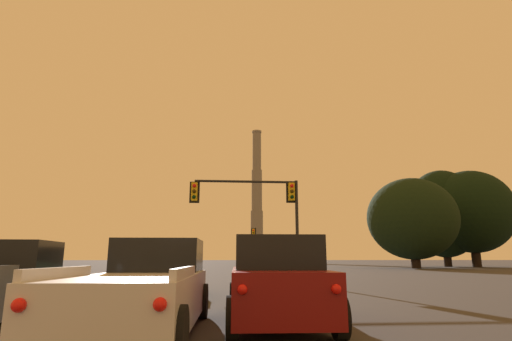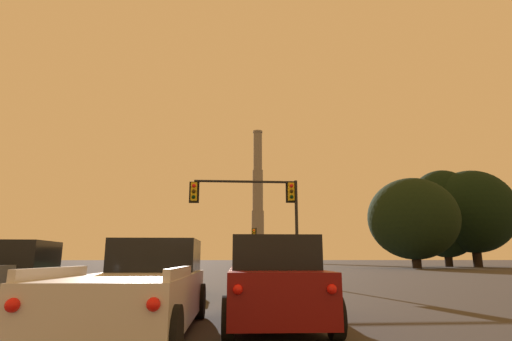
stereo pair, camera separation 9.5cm
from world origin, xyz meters
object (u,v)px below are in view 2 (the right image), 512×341
Objects in this scene: suv_right_lane_second at (272,281)px; traffic_light_far_right at (255,242)px; pickup_truck_center_lane_front at (166,274)px; pickup_truck_center_lane_second at (141,290)px; smokestack at (258,208)px; traffic_light_overhead_right at (260,203)px.

suv_right_lane_second is 0.92× the size of traffic_light_far_right.
suv_right_lane_second is 7.24m from pickup_truck_center_lane_front.
traffic_light_far_right is at bearing 84.36° from pickup_truck_center_lane_second.
suv_right_lane_second is 0.90× the size of pickup_truck_center_lane_front.
pickup_truck_center_lane_second is at bearing -95.50° from smokestack.
traffic_light_overhead_right is at bearing 59.33° from pickup_truck_center_lane_front.
traffic_light_far_right is 0.10× the size of smokestack.
smokestack is at bearing 87.31° from suv_right_lane_second.
traffic_light_overhead_right is at bearing -94.55° from smokestack.
pickup_truck_center_lane_second is at bearing -103.68° from traffic_light_overhead_right.
traffic_light_overhead_right is at bearing -93.65° from traffic_light_far_right.
traffic_light_far_right is 100.40m from smokestack.
pickup_truck_center_lane_second is 0.11× the size of smokestack.
smokestack is at bearing 85.17° from traffic_light_far_right.
traffic_light_overhead_right is 0.13× the size of smokestack.
traffic_light_far_right is 0.84× the size of traffic_light_overhead_right.
pickup_truck_center_lane_second is 46.03m from traffic_light_far_right.
pickup_truck_center_lane_front is 1.02× the size of traffic_light_far_right.
pickup_truck_center_lane_second and pickup_truck_center_lane_front have the same top height.
pickup_truck_center_lane_second is at bearing -156.11° from suv_right_lane_second.
traffic_light_far_right is at bearing 88.09° from suv_right_lane_second.
pickup_truck_center_lane_second is 7.56m from pickup_truck_center_lane_front.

